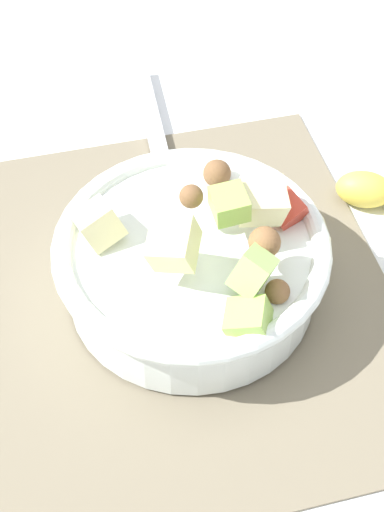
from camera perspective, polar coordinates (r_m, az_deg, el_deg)
The scene contains 4 objects.
ground_plane at distance 0.67m, azimuth -0.94°, elevation -3.00°, with size 2.40×2.40×0.00m, color silver.
placemat at distance 0.66m, azimuth -0.94°, elevation -2.85°, with size 0.42×0.37×0.01m, color #756B56.
salad_bowl at distance 0.63m, azimuth 0.10°, elevation -0.46°, with size 0.23×0.23×0.12m.
serving_spoon at distance 0.79m, azimuth -2.62°, elevation 8.57°, with size 0.20×0.04×0.01m.
Camera 1 is at (-0.40, 0.09, 0.53)m, focal length 52.60 mm.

